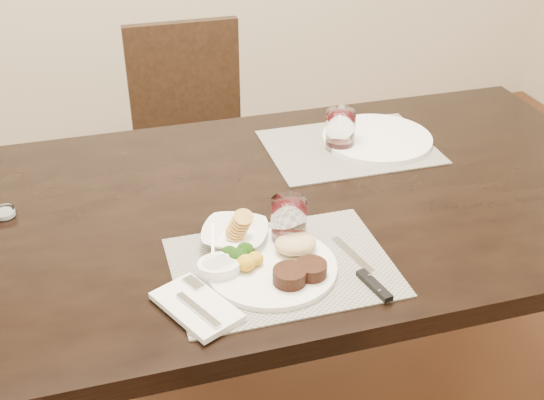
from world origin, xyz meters
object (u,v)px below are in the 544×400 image
object	(u,v)px
chair_far	(192,134)
dinner_plate	(278,263)
cracker_bowl	(235,235)
steak_knife	(369,277)
far_plate	(377,138)
wine_glass_near	(289,224)

from	to	relation	value
chair_far	dinner_plate	bearing A→B (deg)	-91.34
chair_far	cracker_bowl	world-z (taller)	chair_far
chair_far	steak_knife	bearing A→B (deg)	-83.78
far_plate	steak_knife	bearing A→B (deg)	-115.27
dinner_plate	far_plate	distance (m)	0.67
wine_glass_near	far_plate	xyz separation A→B (m)	(0.40, 0.41, -0.04)
steak_knife	chair_far	bearing A→B (deg)	84.67
dinner_plate	cracker_bowl	distance (m)	0.14
cracker_bowl	far_plate	xyz separation A→B (m)	(0.51, 0.38, -0.01)
chair_far	cracker_bowl	distance (m)	1.13
dinner_plate	wine_glass_near	distance (m)	0.11
cracker_bowl	far_plate	bearing A→B (deg)	36.80
cracker_bowl	far_plate	world-z (taller)	cracker_bowl
steak_knife	wine_glass_near	size ratio (longest dim) A/B	2.24
steak_knife	far_plate	size ratio (longest dim) A/B	0.78
chair_far	wine_glass_near	xyz separation A→B (m)	(0.02, -1.12, 0.30)
dinner_plate	steak_knife	world-z (taller)	dinner_plate
dinner_plate	far_plate	world-z (taller)	dinner_plate
wine_glass_near	far_plate	world-z (taller)	wine_glass_near
dinner_plate	wine_glass_near	size ratio (longest dim) A/B	2.56
steak_knife	wine_glass_near	distance (m)	0.21
chair_far	far_plate	xyz separation A→B (m)	(0.42, -0.71, 0.26)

